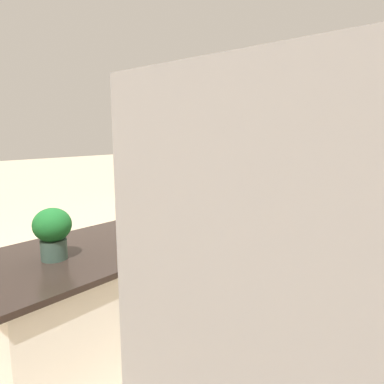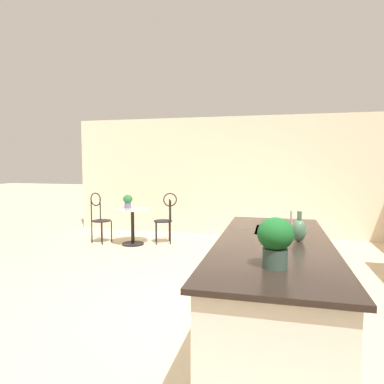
{
  "view_description": "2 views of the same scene",
  "coord_description": "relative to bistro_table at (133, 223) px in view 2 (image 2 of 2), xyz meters",
  "views": [
    {
      "loc": [
        2.23,
        3.05,
        1.79
      ],
      "look_at": [
        -1.24,
        0.07,
        0.98
      ],
      "focal_mm": 31.86,
      "sensor_mm": 36.0,
      "label": 1
    },
    {
      "loc": [
        3.6,
        0.85,
        1.66
      ],
      "look_at": [
        -1.82,
        -0.46,
        1.19
      ],
      "focal_mm": 32.14,
      "sensor_mm": 36.0,
      "label": 2
    }
  ],
  "objects": [
    {
      "name": "ground_plane",
      "position": [
        2.79,
        1.94,
        -0.45
      ],
      "size": [
        40.0,
        40.0,
        0.0
      ],
      "primitive_type": "plane",
      "color": "beige"
    },
    {
      "name": "wall_left_window",
      "position": [
        -1.47,
        1.94,
        0.9
      ],
      "size": [
        0.12,
        7.8,
        2.7
      ],
      "primitive_type": "cube",
      "color": "beige",
      "rests_on": "ground"
    },
    {
      "name": "kitchen_island",
      "position": [
        3.09,
        2.79,
        0.02
      ],
      "size": [
        2.8,
        1.06,
        0.92
      ],
      "color": "white",
      "rests_on": "ground"
    },
    {
      "name": "bistro_table",
      "position": [
        0.0,
        0.0,
        0.0
      ],
      "size": [
        0.8,
        0.8,
        0.74
      ],
      "color": "black",
      "rests_on": "ground"
    },
    {
      "name": "chair_near_window",
      "position": [
        -0.02,
        -0.75,
        0.13
      ],
      "size": [
        0.46,
        0.52,
        1.04
      ],
      "color": "black",
      "rests_on": "ground"
    },
    {
      "name": "chair_by_island",
      "position": [
        -0.3,
        0.61,
        0.13
      ],
      "size": [
        0.5,
        0.52,
        1.04
      ],
      "color": "black",
      "rests_on": "ground"
    },
    {
      "name": "sink_faucet",
      "position": [
        2.54,
        2.97,
        0.58
      ],
      "size": [
        0.02,
        0.02,
        0.22
      ],
      "primitive_type": "cylinder",
      "color": "#B2B5BA",
      "rests_on": "kitchen_island"
    },
    {
      "name": "potted_plant_on_table",
      "position": [
        -0.06,
        -0.13,
        0.45
      ],
      "size": [
        0.19,
        0.19,
        0.27
      ],
      "color": "#7A669E",
      "rests_on": "bistro_table"
    },
    {
      "name": "potted_plant_counter_far",
      "position": [
        3.94,
        2.8,
        0.68
      ],
      "size": [
        0.26,
        0.26,
        0.36
      ],
      "color": "#385147",
      "rests_on": "kitchen_island"
    },
    {
      "name": "vase_on_counter",
      "position": [
        3.04,
        3.02,
        0.58
      ],
      "size": [
        0.13,
        0.13,
        0.29
      ],
      "color": "#4C7A5B",
      "rests_on": "kitchen_island"
    }
  ]
}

